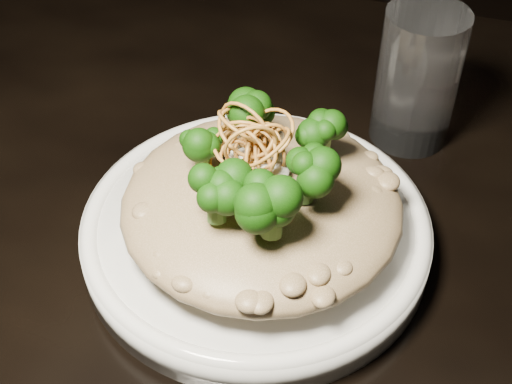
# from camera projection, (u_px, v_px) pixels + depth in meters

# --- Properties ---
(table) EXTENTS (1.10, 0.80, 0.75)m
(table) POSITION_uv_depth(u_px,v_px,m) (368.00, 340.00, 0.58)
(table) COLOR black
(table) RESTS_ON ground
(plate) EXTENTS (0.26, 0.26, 0.03)m
(plate) POSITION_uv_depth(u_px,v_px,m) (256.00, 232.00, 0.53)
(plate) COLOR white
(plate) RESTS_ON table
(risotto) EXTENTS (0.20, 0.20, 0.04)m
(risotto) POSITION_uv_depth(u_px,v_px,m) (262.00, 204.00, 0.51)
(risotto) COLOR brown
(risotto) RESTS_ON plate
(broccoli) EXTENTS (0.12, 0.12, 0.04)m
(broccoli) POSITION_uv_depth(u_px,v_px,m) (261.00, 154.00, 0.48)
(broccoli) COLOR black
(broccoli) RESTS_ON risotto
(cheese) EXTENTS (0.05, 0.05, 0.01)m
(cheese) POSITION_uv_depth(u_px,v_px,m) (256.00, 168.00, 0.49)
(cheese) COLOR white
(cheese) RESTS_ON risotto
(shallots) EXTENTS (0.05, 0.05, 0.03)m
(shallots) POSITION_uv_depth(u_px,v_px,m) (253.00, 140.00, 0.48)
(shallots) COLOR brown
(shallots) RESTS_ON cheese
(drinking_glass) EXTENTS (0.09, 0.09, 0.12)m
(drinking_glass) POSITION_uv_depth(u_px,v_px,m) (418.00, 78.00, 0.60)
(drinking_glass) COLOR white
(drinking_glass) RESTS_ON table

